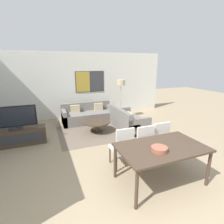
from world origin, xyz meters
The scene contains 14 objects.
ground_plane centered at (0.00, 0.00, 0.00)m, with size 24.00×24.00×0.00m, color #9E896B.
wall_back centered at (0.01, 5.85, 1.40)m, with size 7.64×0.09×2.80m.
area_rug centered at (-0.04, 3.73, 0.00)m, with size 2.59×2.05×0.01m.
tv_console centered at (-2.49, 3.64, 0.25)m, with size 1.58×0.45×0.50m.
television centered at (-2.49, 3.64, 0.84)m, with size 1.17×0.20×0.68m.
sofa_main centered at (-0.04, 4.97, 0.27)m, with size 2.05×0.86×0.77m.
sofa_side centered at (1.09, 3.65, 0.27)m, with size 0.86×1.64×0.77m.
coffee_table centered at (-0.04, 3.73, 0.29)m, with size 0.91×0.91×0.39m.
dining_table centered at (0.37, 0.72, 0.70)m, with size 1.70×1.02×0.78m.
dining_chair_left centered at (-0.11, 1.45, 0.54)m, with size 0.46×0.46×0.99m.
dining_chair_centre centered at (0.37, 1.41, 0.54)m, with size 0.46×0.46×0.99m.
dining_chair_right centered at (0.86, 1.47, 0.54)m, with size 0.46×0.46×0.99m.
fruit_bowl centered at (0.21, 0.58, 0.82)m, with size 0.30×0.30×0.08m.
floor_lamp centered at (1.35, 4.79, 1.43)m, with size 0.35×0.35×1.68m.
Camera 1 is at (-1.66, -1.78, 2.33)m, focal length 28.00 mm.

